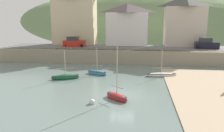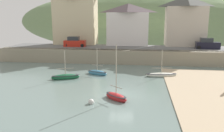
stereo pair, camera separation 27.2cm
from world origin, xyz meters
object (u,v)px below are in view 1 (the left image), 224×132
(sailboat_blue_trim, at_px, (117,96))
(dinghy_open_wooden, at_px, (161,75))
(sailboat_white_hull, at_px, (97,73))
(waterfront_building_right, at_px, (184,21))
(motorboat_with_cabin, at_px, (65,77))
(parked_car_near_slipway, at_px, (74,42))
(waterfront_building_left, at_px, (75,17))
(mooring_buoy, at_px, (92,102))
(waterfront_building_centre, at_px, (127,24))
(parked_car_by_wall, at_px, (206,44))

(sailboat_blue_trim, relative_size, dinghy_open_wooden, 1.26)
(sailboat_white_hull, bearing_deg, waterfront_building_right, 73.77)
(motorboat_with_cabin, bearing_deg, waterfront_building_right, 25.66)
(motorboat_with_cabin, relative_size, parked_car_near_slipway, 0.96)
(waterfront_building_left, relative_size, mooring_buoy, 19.93)
(sailboat_blue_trim, distance_m, mooring_buoy, 2.66)
(waterfront_building_right, relative_size, sailboat_white_hull, 2.47)
(waterfront_building_centre, xyz_separation_m, motorboat_with_cabin, (-6.91, -19.72, -6.36))
(waterfront_building_centre, relative_size, sailboat_blue_trim, 1.52)
(sailboat_white_hull, height_order, parked_car_near_slipway, parked_car_near_slipway)
(sailboat_blue_trim, bearing_deg, sailboat_white_hull, 152.74)
(waterfront_building_right, relative_size, mooring_buoy, 17.41)
(dinghy_open_wooden, height_order, parked_car_by_wall, parked_car_by_wall)
(waterfront_building_left, height_order, dinghy_open_wooden, waterfront_building_left)
(waterfront_building_centre, height_order, motorboat_with_cabin, waterfront_building_centre)
(mooring_buoy, bearing_deg, waterfront_building_centre, 86.81)
(mooring_buoy, bearing_deg, waterfront_building_left, 108.53)
(waterfront_building_left, height_order, mooring_buoy, waterfront_building_left)
(sailboat_blue_trim, bearing_deg, parked_car_near_slipway, 157.24)
(sailboat_blue_trim, height_order, parked_car_by_wall, sailboat_blue_trim)
(waterfront_building_centre, height_order, sailboat_blue_trim, waterfront_building_centre)
(parked_car_near_slipway, height_order, parked_car_by_wall, same)
(waterfront_building_left, xyz_separation_m, sailboat_white_hull, (7.82, -16.81, -7.77))
(sailboat_white_hull, height_order, mooring_buoy, sailboat_white_hull)
(waterfront_building_centre, bearing_deg, waterfront_building_right, 0.00)
(waterfront_building_centre, height_order, parked_car_by_wall, waterfront_building_centre)
(motorboat_with_cabin, bearing_deg, dinghy_open_wooden, -8.37)
(sailboat_blue_trim, height_order, dinghy_open_wooden, sailboat_blue_trim)
(motorboat_with_cabin, xyz_separation_m, parked_car_near_slipway, (-3.15, 15.22, 2.94))
(sailboat_blue_trim, bearing_deg, waterfront_building_centre, 132.90)
(parked_car_near_slipway, bearing_deg, parked_car_by_wall, -2.23)
(waterfront_building_left, distance_m, mooring_buoy, 30.80)
(waterfront_building_left, distance_m, motorboat_with_cabin, 21.60)
(waterfront_building_left, xyz_separation_m, parked_car_by_wall, (25.71, -4.50, -4.83))
(parked_car_near_slipway, distance_m, parked_car_by_wall, 24.73)
(waterfront_building_left, xyz_separation_m, waterfront_building_centre, (11.03, -0.00, -1.41))
(waterfront_building_right, relative_size, sailboat_blue_trim, 1.73)
(motorboat_with_cabin, xyz_separation_m, parked_car_by_wall, (21.58, 15.22, 2.94))
(sailboat_white_hull, distance_m, motorboat_with_cabin, 4.70)
(motorboat_with_cabin, relative_size, parked_car_by_wall, 0.95)
(sailboat_blue_trim, xyz_separation_m, sailboat_white_hull, (-3.83, 9.91, -0.02))
(waterfront_building_right, distance_m, motorboat_with_cabin, 27.77)
(sailboat_white_hull, height_order, motorboat_with_cabin, motorboat_with_cabin)
(waterfront_building_left, bearing_deg, sailboat_white_hull, -65.06)
(waterfront_building_left, xyz_separation_m, parked_car_near_slipway, (0.98, -4.50, -4.83))
(sailboat_white_hull, bearing_deg, waterfront_building_left, 139.55)
(motorboat_with_cabin, bearing_deg, waterfront_building_left, 80.21)
(waterfront_building_centre, distance_m, parked_car_near_slipway, 11.54)
(waterfront_building_left, height_order, parked_car_near_slipway, waterfront_building_left)
(motorboat_with_cabin, relative_size, dinghy_open_wooden, 0.89)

